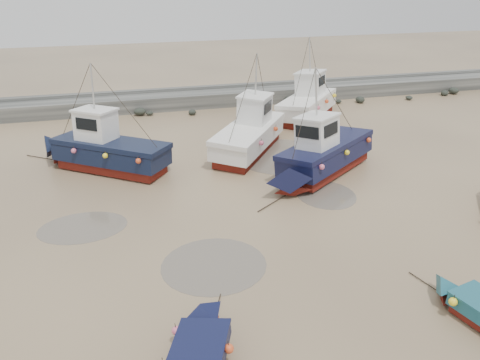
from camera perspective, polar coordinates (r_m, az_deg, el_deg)
The scene contains 12 objects.
ground at distance 21.53m, azimuth 5.15°, elevation -6.65°, with size 120.00×120.00×0.00m, color #A08661.
seawall at distance 41.13m, azimuth -5.05°, elevation 9.79°, with size 60.00×4.92×1.50m.
puddle_a at distance 19.48m, azimuth -3.20°, elevation -10.30°, with size 4.35×4.35×0.01m, color #635A4E.
puddle_b at distance 25.44m, azimuth 10.42°, elevation -1.75°, with size 3.15×3.15×0.01m, color #635A4E.
puddle_c at distance 23.20m, azimuth -18.62°, elevation -5.49°, with size 4.10×4.10×0.01m, color #635A4E.
puddle_d at distance 30.28m, azimuth 4.93°, elevation 2.99°, with size 6.13×6.13×0.01m, color #635A4E.
dinghy_1 at distance 14.89m, azimuth -5.03°, elevation -20.95°, with size 3.23×5.77×1.43m.
cabin_boat_0 at distance 28.82m, azimuth -16.53°, elevation 3.73°, with size 8.85×6.81×6.22m.
cabin_boat_1 at distance 30.71m, azimuth 1.41°, elevation 6.02°, with size 7.23×9.28×6.22m.
cabin_boat_2 at distance 27.21m, azimuth 10.03°, elevation 3.15°, with size 8.96×6.85×6.22m.
cabin_boat_3 at distance 37.99m, azimuth 8.64°, elevation 9.49°, with size 7.43×8.01×6.22m.
person at distance 27.91m, azimuth -10.92°, elevation 0.66°, with size 0.62×0.41×1.71m, color #1C1C39.
Camera 1 is at (-6.47, -17.23, 11.18)m, focal length 35.00 mm.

